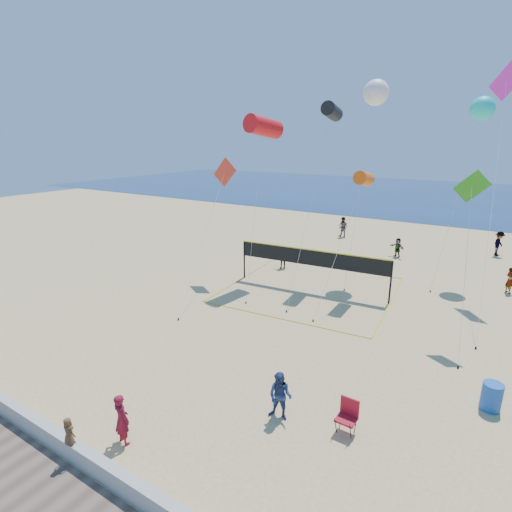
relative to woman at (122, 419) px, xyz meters
The scene contains 22 objects.
ground 2.56m from the woman, 47.77° to the left, with size 120.00×120.00×0.00m, color #D9B57A.
ocean 63.82m from the woman, 88.54° to the left, with size 140.00×50.00×0.03m, color navy.
seawall 2.09m from the woman, 36.47° to the right, with size 32.00×0.30×0.60m, color #B5B5B0.
woman is the anchor object (origin of this frame).
toddler 1.44m from the woman, 116.83° to the right, with size 0.40×0.26×0.83m, color brown.
bystander_a 4.90m from the woman, 45.12° to the left, with size 0.81×0.63×1.66m, color navy.
far_person_0 17.89m from the woman, 103.07° to the left, with size 0.93×0.39×1.58m, color gray.
far_person_1 24.74m from the woman, 85.12° to the left, with size 1.38×0.44×1.49m, color gray.
far_person_2 22.59m from the woman, 64.95° to the left, with size 0.57×0.38×1.58m, color gray.
far_person_3 28.82m from the woman, 97.49° to the left, with size 0.91×0.71×1.88m, color gray.
far_person_4 30.47m from the woman, 73.45° to the left, with size 1.24×0.71×1.92m, color gray.
camp_chair 6.86m from the woman, 36.35° to the left, with size 0.61×0.75×1.23m.
trash_barrel 12.04m from the woman, 39.66° to the left, with size 0.65×0.65×0.98m, color #1A4FAB.
volleyball_net 14.71m from the woman, 92.40° to the left, with size 10.12×9.98×2.52m.
kite_0 17.94m from the woman, 105.81° to the left, with size 2.32×5.77×10.23m.
kite_1 19.89m from the woman, 93.04° to the left, with size 1.22×7.59×10.93m.
kite_2 16.84m from the woman, 83.24° to the left, with size 0.92×5.95×7.19m.
kite_3 16.20m from the woman, 114.83° to the left, with size 2.99×7.09×7.74m.
kite_4 15.97m from the woman, 60.40° to the left, with size 1.49×3.50×7.59m.
kite_5 24.26m from the woman, 69.29° to the left, with size 1.73×9.56×12.84m.
kite_6 22.48m from the woman, 87.29° to the left, with size 1.97×5.20×12.29m.
kite_7 25.54m from the woman, 73.74° to the left, with size 1.85×5.44×11.28m.
Camera 1 is at (7.07, -8.11, 8.83)m, focal length 28.00 mm.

